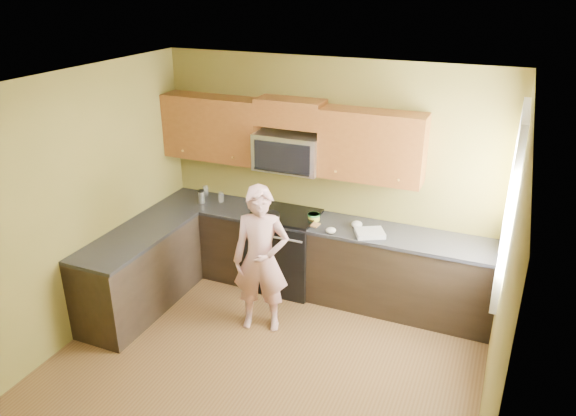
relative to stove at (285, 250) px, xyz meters
The scene contains 26 objects.
floor 1.79m from the stove, 76.57° to the right, with size 4.00×4.00×0.00m, color brown.
ceiling 2.81m from the stove, 76.57° to the right, with size 4.00×4.00×0.00m, color white.
wall_back 1.02m from the stove, 39.09° to the left, with size 4.00×4.00×0.00m, color brown.
wall_front 3.80m from the stove, 83.79° to the right, with size 4.00×4.00×0.00m, color brown.
wall_left 2.48m from the stove, 133.69° to the right, with size 4.00×4.00×0.00m, color brown.
wall_right 3.05m from the stove, 34.91° to the right, with size 4.00×4.00×0.00m, color brown.
cabinet_back_run 0.40m from the stove, ahead, with size 4.00×0.60×0.88m, color black.
cabinet_left_run 1.69m from the stove, 140.41° to the right, with size 0.60×1.60×0.88m, color black.
countertop_back 0.58m from the stove, ahead, with size 4.00×0.62×0.04m, color black.
countertop_left 1.73m from the stove, 140.19° to the right, with size 0.62×1.60×0.04m, color black.
stove is the anchor object (origin of this frame).
microwave 0.98m from the stove, 90.00° to the left, with size 0.76×0.40×0.42m, color silver, non-canonical shape.
upper_cab_left 1.40m from the stove, behind, with size 1.22×0.33×0.75m, color brown, non-canonical shape.
upper_cab_right 1.36m from the stove, ahead, with size 1.12×0.33×0.75m, color brown, non-canonical shape.
upper_cab_over_mw 1.63m from the stove, 90.00° to the left, with size 0.76×0.33×0.30m, color brown.
window 2.70m from the stove, 11.29° to the right, with size 0.06×1.06×1.66m, color white, non-canonical shape.
woman 0.94m from the stove, 82.94° to the right, with size 0.58×0.38×1.60m, color #CC6668.
frying_pan 0.52m from the stove, 120.53° to the right, with size 0.25×0.43×0.06m, color black, non-canonical shape.
butter_tub 0.57m from the stove, ahead, with size 0.14×0.14×0.10m, color yellow, non-canonical shape.
toast_slice 0.62m from the stove, 15.49° to the right, with size 0.11×0.11×0.01m, color #B27F47.
napkin_a 0.83m from the stove, 19.35° to the right, with size 0.11×0.12×0.06m, color silver.
napkin_b 0.98m from the stove, ahead, with size 0.12×0.13×0.07m, color silver.
dish_towel 1.15m from the stove, ahead, with size 0.30×0.24×0.05m, color silver.
travel_mug 1.18m from the stove, behind, with size 0.08×0.08×0.17m, color silver, non-canonical shape.
glass_a 1.30m from the stove, behind, with size 0.07×0.07×0.12m, color silver.
glass_b 1.03m from the stove, behind, with size 0.07×0.07×0.12m, color silver.
Camera 1 is at (1.89, -3.65, 3.50)m, focal length 34.15 mm.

